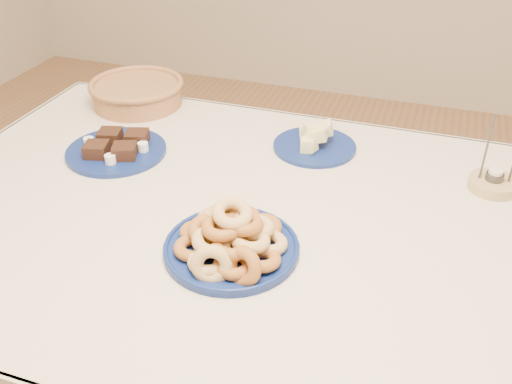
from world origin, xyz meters
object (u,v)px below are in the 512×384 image
at_px(donut_platter, 231,240).
at_px(candle_holder, 493,183).
at_px(wicker_basket, 137,92).
at_px(dining_table, 263,254).
at_px(brownie_plate, 117,149).
at_px(melon_plate, 315,141).

bearing_deg(donut_platter, candle_holder, 40.44).
distance_m(donut_platter, wicker_basket, 0.81).
bearing_deg(donut_platter, dining_table, 80.81).
bearing_deg(donut_platter, wicker_basket, 132.30).
bearing_deg(brownie_plate, dining_table, -18.46).
xyz_separation_m(dining_table, brownie_plate, (-0.47, 0.16, 0.12)).
xyz_separation_m(brownie_plate, candle_holder, (0.95, 0.14, 0.00)).
xyz_separation_m(brownie_plate, wicker_basket, (-0.10, 0.30, 0.03)).
distance_m(melon_plate, wicker_basket, 0.61).
bearing_deg(melon_plate, wicker_basket, 170.10).
height_order(dining_table, melon_plate, melon_plate).
bearing_deg(dining_table, donut_platter, -99.19).
bearing_deg(brownie_plate, candle_holder, 8.31).
relative_size(donut_platter, wicker_basket, 0.82).
relative_size(dining_table, candle_holder, 8.89).
bearing_deg(wicker_basket, brownie_plate, -71.44).
bearing_deg(wicker_basket, candle_holder, -8.83).
relative_size(melon_plate, brownie_plate, 0.86).
xyz_separation_m(dining_table, donut_platter, (-0.02, -0.14, 0.14)).
relative_size(melon_plate, candle_holder, 1.53).
bearing_deg(donut_platter, brownie_plate, 146.28).
distance_m(wicker_basket, candle_holder, 1.07).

